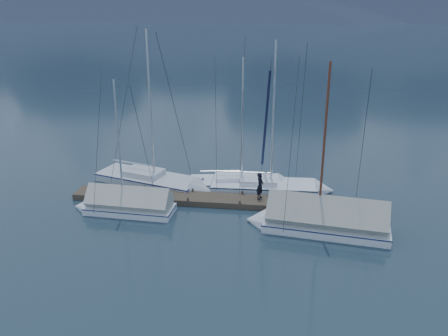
{
  "coord_description": "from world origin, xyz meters",
  "views": [
    {
      "loc": [
        3.38,
        -23.08,
        11.6
      ],
      "look_at": [
        0.0,
        2.0,
        2.2
      ],
      "focal_mm": 38.0,
      "sensor_mm": 36.0,
      "label": 1
    }
  ],
  "objects_px": {
    "sailboat_open_right": "(279,188)",
    "sailboat_open_mid": "(249,183)",
    "sailboat_covered_near": "(315,221)",
    "person": "(260,186)",
    "sailboat_covered_far": "(122,205)",
    "sailboat_open_left": "(162,183)"
  },
  "relations": [
    {
      "from": "sailboat_open_mid",
      "to": "sailboat_covered_far",
      "type": "relative_size",
      "value": 1.09
    },
    {
      "from": "sailboat_open_left",
      "to": "sailboat_open_right",
      "type": "distance_m",
      "value": 7.45
    },
    {
      "from": "sailboat_covered_near",
      "to": "person",
      "type": "height_order",
      "value": "sailboat_covered_near"
    },
    {
      "from": "sailboat_open_mid",
      "to": "sailboat_covered_far",
      "type": "height_order",
      "value": "sailboat_open_mid"
    },
    {
      "from": "sailboat_open_mid",
      "to": "person",
      "type": "xyz_separation_m",
      "value": [
        0.86,
        -2.71,
        0.97
      ]
    },
    {
      "from": "sailboat_covered_near",
      "to": "sailboat_covered_far",
      "type": "distance_m",
      "value": 10.67
    },
    {
      "from": "sailboat_open_mid",
      "to": "person",
      "type": "height_order",
      "value": "sailboat_open_mid"
    },
    {
      "from": "sailboat_open_right",
      "to": "sailboat_covered_near",
      "type": "xyz_separation_m",
      "value": [
        1.96,
        -4.96,
        0.3
      ]
    },
    {
      "from": "sailboat_open_mid",
      "to": "sailboat_open_right",
      "type": "bearing_deg",
      "value": -16.75
    },
    {
      "from": "sailboat_open_mid",
      "to": "sailboat_open_right",
      "type": "xyz_separation_m",
      "value": [
        1.94,
        -0.58,
        0.02
      ]
    },
    {
      "from": "sailboat_open_left",
      "to": "sailboat_covered_far",
      "type": "height_order",
      "value": "sailboat_open_left"
    },
    {
      "from": "sailboat_open_right",
      "to": "sailboat_covered_far",
      "type": "bearing_deg",
      "value": -153.93
    },
    {
      "from": "sailboat_open_right",
      "to": "sailboat_covered_far",
      "type": "xyz_separation_m",
      "value": [
        -8.69,
        -4.25,
        0.22
      ]
    },
    {
      "from": "sailboat_open_mid",
      "to": "sailboat_covered_far",
      "type": "xyz_separation_m",
      "value": [
        -6.74,
        -4.83,
        0.24
      ]
    },
    {
      "from": "sailboat_open_left",
      "to": "sailboat_covered_far",
      "type": "xyz_separation_m",
      "value": [
        -1.24,
        -4.08,
        0.21
      ]
    },
    {
      "from": "sailboat_covered_near",
      "to": "person",
      "type": "xyz_separation_m",
      "value": [
        -3.05,
        2.84,
        0.65
      ]
    },
    {
      "from": "sailboat_covered_near",
      "to": "sailboat_covered_far",
      "type": "height_order",
      "value": "sailboat_covered_near"
    },
    {
      "from": "sailboat_open_right",
      "to": "sailboat_covered_far",
      "type": "relative_size",
      "value": 1.23
    },
    {
      "from": "sailboat_open_right",
      "to": "sailboat_open_mid",
      "type": "bearing_deg",
      "value": 163.25
    },
    {
      "from": "sailboat_covered_far",
      "to": "person",
      "type": "height_order",
      "value": "sailboat_covered_far"
    },
    {
      "from": "sailboat_open_left",
      "to": "sailboat_covered_near",
      "type": "relative_size",
      "value": 1.1
    },
    {
      "from": "sailboat_open_mid",
      "to": "sailboat_open_right",
      "type": "distance_m",
      "value": 2.03
    }
  ]
}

